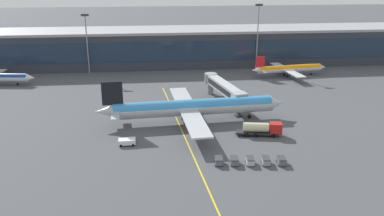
% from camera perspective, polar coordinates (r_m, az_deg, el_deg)
% --- Properties ---
extents(ground_plane, '(700.00, 700.00, 0.00)m').
position_cam_1_polar(ground_plane, '(99.30, 0.03, -3.74)').
color(ground_plane, '#47494F').
extents(apron_lead_in_line, '(6.80, 79.76, 0.01)m').
position_cam_1_polar(apron_lead_in_line, '(100.95, -1.31, -3.35)').
color(apron_lead_in_line, yellow).
rests_on(apron_lead_in_line, ground_plane).
extents(terminal_building, '(219.62, 21.77, 14.66)m').
position_cam_1_polar(terminal_building, '(172.54, 2.47, 8.54)').
color(terminal_building, '#2D333D').
rests_on(terminal_building, ground_plane).
extents(main_airliner, '(49.26, 39.31, 11.74)m').
position_cam_1_polar(main_airliner, '(106.19, 0.10, 0.09)').
color(main_airliner, '#B2B7BC').
rests_on(main_airliner, ground_plane).
extents(jet_bridge, '(8.49, 25.40, 6.69)m').
position_cam_1_polar(jet_bridge, '(120.91, 4.30, 2.89)').
color(jet_bridge, '#B2B7BC').
rests_on(jet_bridge, ground_plane).
extents(fuel_tanker, '(11.07, 4.34, 3.25)m').
position_cam_1_polar(fuel_tanker, '(99.71, 9.63, -2.84)').
color(fuel_tanker, '#232326').
rests_on(fuel_tanker, ground_plane).
extents(pushback_tug, '(3.84, 2.38, 1.40)m').
position_cam_1_polar(pushback_tug, '(94.77, -8.91, -4.56)').
color(pushback_tug, white).
rests_on(pushback_tug, ground_plane).
extents(baggage_cart_0, '(1.86, 2.80, 1.48)m').
position_cam_1_polar(baggage_cart_0, '(84.91, 3.72, -7.29)').
color(baggage_cart_0, '#595B60').
rests_on(baggage_cart_0, ground_plane).
extents(baggage_cart_1, '(1.86, 2.80, 1.48)m').
position_cam_1_polar(baggage_cart_1, '(85.18, 5.88, -7.26)').
color(baggage_cart_1, '#595B60').
rests_on(baggage_cart_1, ground_plane).
extents(baggage_cart_2, '(1.86, 2.80, 1.48)m').
position_cam_1_polar(baggage_cart_2, '(85.58, 8.03, -7.22)').
color(baggage_cart_2, '#B2B7BC').
rests_on(baggage_cart_2, ground_plane).
extents(baggage_cart_3, '(1.86, 2.80, 1.48)m').
position_cam_1_polar(baggage_cart_3, '(86.09, 10.16, -7.18)').
color(baggage_cart_3, gray).
rests_on(baggage_cart_3, ground_plane).
extents(baggage_cart_4, '(1.86, 2.80, 1.48)m').
position_cam_1_polar(baggage_cart_4, '(86.72, 12.25, -7.12)').
color(baggage_cart_4, '#595B60').
rests_on(baggage_cart_4, ground_plane).
extents(commuter_jet_near, '(29.48, 23.50, 7.97)m').
position_cam_1_polar(commuter_jet_near, '(156.53, 13.27, 5.30)').
color(commuter_jet_near, silver).
rests_on(commuter_jet_near, ground_plane).
extents(apron_light_mast_1, '(2.80, 0.50, 25.19)m').
position_cam_1_polar(apron_light_mast_1, '(163.19, 9.06, 10.32)').
color(apron_light_mast_1, gray).
rests_on(apron_light_mast_1, ground_plane).
extents(apron_light_mast_2, '(2.80, 0.50, 22.17)m').
position_cam_1_polar(apron_light_mast_2, '(159.51, -14.32, 9.21)').
color(apron_light_mast_2, gray).
rests_on(apron_light_mast_2, ground_plane).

